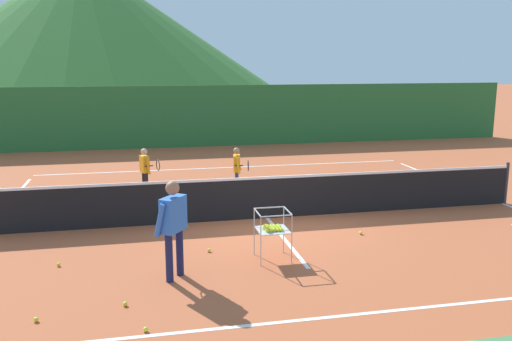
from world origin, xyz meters
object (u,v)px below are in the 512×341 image
Objects in this scene: tennis_ball_2 at (125,304)px; tennis_ball_8 at (36,320)px; instructor at (173,221)px; ball_cart at (272,228)px; student_0 at (145,167)px; tennis_ball_1 at (209,250)px; tennis_ball_7 at (146,329)px; tennis_net at (267,197)px; student_1 at (237,166)px; tennis_ball_4 at (361,233)px; tennis_ball_3 at (59,265)px.

tennis_ball_2 is 1.00× the size of tennis_ball_8.
instructor is 1.83× the size of ball_cart.
student_0 is 4.91m from tennis_ball_1.
instructor reaches higher than tennis_ball_2.
tennis_ball_1 and tennis_ball_7 have the same top height.
tennis_ball_8 is at bearing -149.86° from instructor.
instructor is 1.53m from tennis_ball_2.
tennis_ball_8 is (-1.60, -7.00, -0.72)m from student_0.
student_1 is (-0.27, 2.35, 0.27)m from tennis_net.
tennis_net reaches higher than tennis_ball_8.
tennis_ball_2 is at bearing -130.86° from instructor.
ball_cart is 2.41m from tennis_ball_4.
tennis_net is 182.06× the size of tennis_ball_4.
instructor is 2.38m from tennis_ball_3.
ball_cart is at bearing -92.78° from student_1.
student_0 is 6.81m from tennis_ball_2.
tennis_ball_3 is 5.90m from tennis_ball_4.
tennis_ball_2 and tennis_ball_8 have the same top height.
student_1 is at bearing 115.79° from tennis_ball_4.
tennis_ball_2 is 1.22m from tennis_ball_8.
tennis_ball_2 is 1.00× the size of tennis_ball_3.
tennis_ball_3 is at bearing 173.44° from ball_cart.
tennis_ball_1 is 1.00× the size of tennis_ball_7.
tennis_ball_3 is (-1.18, 1.85, 0.00)m from tennis_ball_2.
instructor reaches higher than student_0.
ball_cart is 13.22× the size of tennis_ball_7.
tennis_ball_4 is 1.00× the size of tennis_ball_7.
tennis_net is 182.06× the size of tennis_ball_3.
tennis_ball_4 is 1.00× the size of tennis_ball_8.
tennis_ball_3 is (-4.25, -2.12, -0.47)m from tennis_net.
tennis_ball_8 is at bearing -168.58° from tennis_ball_2.
ball_cart reaches higher than tennis_ball_8.
ball_cart reaches higher than tennis_ball_1.
instructor is at bearing -110.51° from student_1.
tennis_ball_1 and tennis_ball_3 have the same top height.
tennis_ball_2 is at bearing -126.48° from tennis_ball_1.
student_1 is (2.40, -0.44, 0.01)m from student_0.
tennis_ball_4 is at bearing 6.72° from tennis_ball_1.
tennis_net is 6.01m from tennis_ball_8.
student_0 is 5.76m from ball_cart.
student_0 is (-0.38, 5.85, -0.23)m from instructor.
tennis_ball_2 is (-0.78, -0.91, -0.96)m from instructor.
student_0 reaches higher than tennis_ball_2.
tennis_ball_2 is at bearing 108.54° from tennis_ball_7.
instructor is 24.24× the size of tennis_ball_2.
tennis_net is at bearing 53.16° from instructor.
instructor is 24.24× the size of tennis_ball_8.
student_0 is at bearing 169.57° from student_1.
tennis_net reaches higher than ball_cart.
tennis_ball_2 is at bearing -113.97° from student_1.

